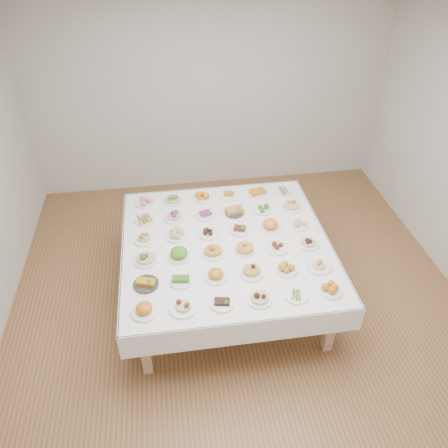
{
  "coord_description": "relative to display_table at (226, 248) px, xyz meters",
  "views": [
    {
      "loc": [
        -0.65,
        -3.33,
        3.66
      ],
      "look_at": [
        -0.12,
        0.24,
        0.88
      ],
      "focal_mm": 35.0,
      "sensor_mm": 36.0,
      "label": 1
    }
  ],
  "objects": [
    {
      "name": "dish_19",
      "position": [
        -0.5,
        0.17,
        0.12
      ],
      "size": [
        0.23,
        0.23,
        0.11
      ],
      "color": "white",
      "rests_on": "display_table"
    },
    {
      "name": "dish_5",
      "position": [
        0.84,
        -0.83,
        0.11
      ],
      "size": [
        0.21,
        0.21,
        0.1
      ],
      "color": "white",
      "rests_on": "display_table"
    },
    {
      "name": "dish_30",
      "position": [
        -0.82,
        0.83,
        0.12
      ],
      "size": [
        0.22,
        0.22,
        0.11
      ],
      "color": "white",
      "rests_on": "display_table"
    },
    {
      "name": "dish_18",
      "position": [
        -0.83,
        0.16,
        0.12
      ],
      "size": [
        0.22,
        0.22,
        0.11
      ],
      "color": "white",
      "rests_on": "display_table"
    },
    {
      "name": "display_table",
      "position": [
        0.0,
        0.0,
        0.0
      ],
      "size": [
        2.14,
        2.14,
        0.75
      ],
      "color": "white",
      "rests_on": "ground"
    },
    {
      "name": "dish_12",
      "position": [
        -0.82,
        -0.16,
        0.13
      ],
      "size": [
        0.24,
        0.24,
        0.14
      ],
      "color": "white",
      "rests_on": "display_table"
    },
    {
      "name": "dish_23",
      "position": [
        0.83,
        0.16,
        0.11
      ],
      "size": [
        0.21,
        0.21,
        0.1
      ],
      "color": "white",
      "rests_on": "display_table"
    },
    {
      "name": "dish_1",
      "position": [
        -0.5,
        -0.83,
        0.13
      ],
      "size": [
        0.25,
        0.25,
        0.13
      ],
      "color": "white",
      "rests_on": "display_table"
    },
    {
      "name": "dish_10",
      "position": [
        0.51,
        -0.5,
        0.11
      ],
      "size": [
        0.21,
        0.21,
        0.1
      ],
      "color": "white",
      "rests_on": "display_table"
    },
    {
      "name": "dish_2",
      "position": [
        -0.16,
        -0.83,
        0.1
      ],
      "size": [
        0.21,
        0.21,
        0.09
      ],
      "color": "white",
      "rests_on": "display_table"
    },
    {
      "name": "dish_27",
      "position": [
        0.17,
        0.49,
        0.11
      ],
      "size": [
        0.21,
        0.21,
        0.1
      ],
      "color": "#2B2926",
      "rests_on": "display_table"
    },
    {
      "name": "dish_14",
      "position": [
        -0.16,
        -0.16,
        0.14
      ],
      "size": [
        0.23,
        0.23,
        0.15
      ],
      "color": "white",
      "rests_on": "display_table"
    },
    {
      "name": "dish_15",
      "position": [
        0.17,
        -0.16,
        0.13
      ],
      "size": [
        0.21,
        0.21,
        0.13
      ],
      "color": "white",
      "rests_on": "display_table"
    },
    {
      "name": "dish_6",
      "position": [
        -0.82,
        -0.49,
        0.11
      ],
      "size": [
        0.23,
        0.23,
        0.1
      ],
      "color": "#2B2926",
      "rests_on": "display_table"
    },
    {
      "name": "dish_24",
      "position": [
        -0.83,
        0.5,
        0.09
      ],
      "size": [
        0.22,
        0.22,
        0.05
      ],
      "color": "white",
      "rests_on": "display_table"
    },
    {
      "name": "dish_28",
      "position": [
        0.49,
        0.49,
        0.11
      ],
      "size": [
        0.2,
        0.2,
        0.09
      ],
      "color": "white",
      "rests_on": "display_table"
    },
    {
      "name": "dish_13",
      "position": [
        -0.49,
        -0.16,
        0.13
      ],
      "size": [
        0.22,
        0.22,
        0.14
      ],
      "color": "white",
      "rests_on": "display_table"
    },
    {
      "name": "dish_33",
      "position": [
        0.16,
        0.84,
        0.1
      ],
      "size": [
        0.24,
        0.24,
        0.09
      ],
      "color": "white",
      "rests_on": "display_table"
    },
    {
      "name": "dish_32",
      "position": [
        -0.16,
        0.84,
        0.12
      ],
      "size": [
        0.25,
        0.25,
        0.11
      ],
      "color": "white",
      "rests_on": "display_table"
    },
    {
      "name": "dish_3",
      "position": [
        0.17,
        -0.83,
        0.13
      ],
      "size": [
        0.24,
        0.24,
        0.13
      ],
      "color": "white",
      "rests_on": "display_table"
    },
    {
      "name": "dish_8",
      "position": [
        -0.17,
        -0.5,
        0.12
      ],
      "size": [
        0.22,
        0.22,
        0.11
      ],
      "color": "white",
      "rests_on": "display_table"
    },
    {
      "name": "dish_34",
      "position": [
        0.51,
        0.83,
        0.11
      ],
      "size": [
        0.21,
        0.21,
        0.1
      ],
      "color": "white",
      "rests_on": "display_table"
    },
    {
      "name": "dish_16",
      "position": [
        0.5,
        -0.17,
        0.11
      ],
      "size": [
        0.23,
        0.23,
        0.09
      ],
      "color": "white",
      "rests_on": "display_table"
    },
    {
      "name": "dish_9",
      "position": [
        0.17,
        -0.49,
        0.13
      ],
      "size": [
        0.23,
        0.23,
        0.13
      ],
      "color": "white",
      "rests_on": "display_table"
    },
    {
      "name": "dish_25",
      "position": [
        -0.5,
        0.5,
        0.13
      ],
      "size": [
        0.23,
        0.23,
        0.13
      ],
      "color": "white",
      "rests_on": "display_table"
    },
    {
      "name": "dish_21",
      "position": [
        0.17,
        0.17,
        0.1
      ],
      "size": [
        0.21,
        0.21,
        0.09
      ],
      "color": "white",
      "rests_on": "display_table"
    },
    {
      "name": "dish_35",
      "position": [
        0.82,
        0.82,
        0.09
      ],
      "size": [
        0.23,
        0.22,
        0.05
      ],
      "color": "white",
      "rests_on": "display_table"
    },
    {
      "name": "dish_4",
      "position": [
        0.51,
        -0.84,
        0.09
      ],
      "size": [
        0.21,
        0.21,
        0.05
      ],
      "color": "white",
      "rests_on": "display_table"
    },
    {
      "name": "dish_7",
      "position": [
        -0.5,
        -0.5,
        0.1
      ],
      "size": [
        0.2,
        0.2,
        0.09
      ],
      "color": "white",
      "rests_on": "display_table"
    },
    {
      "name": "dish_29",
      "position": [
        0.83,
        0.5,
        0.13
      ],
      "size": [
        0.23,
        0.23,
        0.13
      ],
      "color": "white",
      "rests_on": "display_table"
    },
    {
      "name": "dish_0",
      "position": [
        -0.84,
        -0.83,
        0.12
      ],
      "size": [
        0.23,
        0.23,
        0.12
      ],
      "color": "white",
      "rests_on": "display_table"
    },
    {
      "name": "dish_26",
      "position": [
        -0.16,
        0.49,
        0.1
      ],
      "size": [
        0.24,
        0.24,
        0.09
      ],
      "color": "white",
      "rests_on": "display_table"
    },
    {
      "name": "dish_11",
      "position": [
        0.83,
        -0.5,
        0.12
      ],
      "size": [
        0.23,
        0.23,
        0.11
      ],
      "color": "white",
      "rests_on": "display_table"
    },
    {
      "name": "dish_31",
      "position": [
        -0.5,
        0.82,
        0.12
      ],
      "size": [
        0.21,
        0.21,
        0.12
      ],
      "color": "white",
      "rests_on": "display_table"
    },
    {
      "name": "dish_17",
      "position": [
        0.83,
        -0.16,
        0.12
      ],
      "size": [
        0.21,
        0.21,
        0.11
      ],
      "color": "white",
      "rests_on": "display_table"
    },
    {
      "name": "room_envelope",
      "position": [
        0.12,
        -0.09,
        1.15
      ],
      "size": [
        5.02,
        5.02,
        2.81
      ],
      "color": "olive",
      "rests_on": "ground"
    },
    {
      "name": "dish_22",
      "position": [
        0.5,
        0.16,
        0.13
      ],
      "size": [
        0.23,
        0.23,
        0.14
      ],
      "color": "white",
      "rests_on": "display_table"
    },
    {
      "name": "dish_20",
      "position": [
        -0.17,
        0.16,
        0.1
      ],
      "size": [
        0.22,
        0.22,
        0.09
      ],
      "color": "white",
      "rests_on": "display_table"
    }
  ]
}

